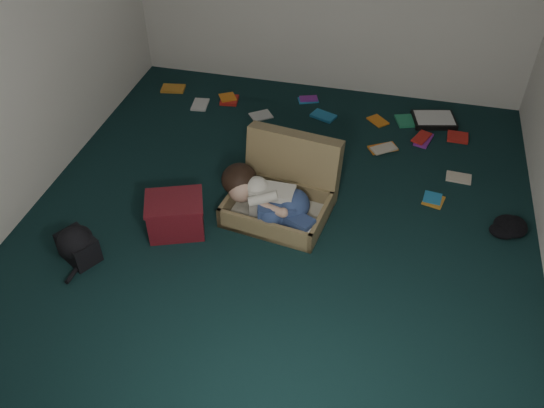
% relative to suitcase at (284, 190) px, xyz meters
% --- Properties ---
extents(floor, '(4.50, 4.50, 0.00)m').
position_rel_suitcase_xyz_m(floor, '(-0.00, -0.24, -0.17)').
color(floor, black).
rests_on(floor, ground).
extents(wall_front, '(4.50, 0.00, 4.50)m').
position_rel_suitcase_xyz_m(wall_front, '(-0.00, -2.49, 1.13)').
color(wall_front, white).
rests_on(wall_front, ground).
extents(wall_left, '(0.00, 4.50, 4.50)m').
position_rel_suitcase_xyz_m(wall_left, '(-2.00, -0.24, 1.13)').
color(wall_left, white).
rests_on(wall_left, ground).
extents(suitcase, '(0.88, 0.87, 0.57)m').
position_rel_suitcase_xyz_m(suitcase, '(0.00, 0.00, 0.00)').
color(suitcase, olive).
rests_on(suitcase, floor).
extents(person, '(0.83, 0.49, 0.36)m').
position_rel_suitcase_xyz_m(person, '(-0.08, -0.19, 0.05)').
color(person, silver).
rests_on(person, suitcase).
extents(maroon_bin, '(0.53, 0.47, 0.30)m').
position_rel_suitcase_xyz_m(maroon_bin, '(-0.74, -0.47, -0.02)').
color(maroon_bin, maroon).
rests_on(maroon_bin, floor).
extents(backpack, '(0.46, 0.44, 0.22)m').
position_rel_suitcase_xyz_m(backpack, '(-1.34, -0.93, -0.06)').
color(backpack, black).
rests_on(backpack, floor).
extents(clothing_pile, '(0.48, 0.43, 0.13)m').
position_rel_suitcase_xyz_m(clothing_pile, '(1.70, 0.07, -0.11)').
color(clothing_pile, black).
rests_on(clothing_pile, floor).
extents(paper_tray, '(0.47, 0.39, 0.06)m').
position_rel_suitcase_xyz_m(paper_tray, '(1.16, 1.58, -0.14)').
color(paper_tray, black).
rests_on(paper_tray, floor).
extents(book_scatter, '(3.18, 1.58, 0.02)m').
position_rel_suitcase_xyz_m(book_scatter, '(0.24, 1.26, -0.16)').
color(book_scatter, orange).
rests_on(book_scatter, floor).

